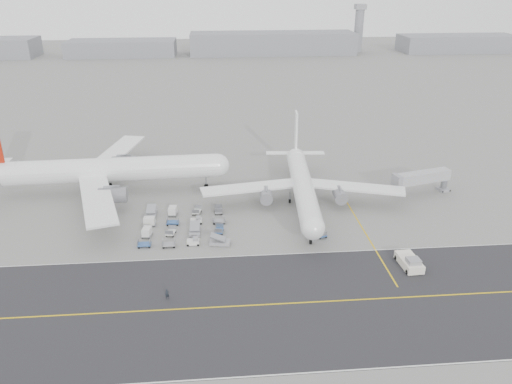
{
  "coord_description": "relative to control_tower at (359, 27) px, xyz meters",
  "views": [
    {
      "loc": [
        -0.95,
        -85.56,
        50.27
      ],
      "look_at": [
        7.44,
        12.0,
        7.2
      ],
      "focal_mm": 35.0,
      "sensor_mm": 36.0,
      "label": 1
    }
  ],
  "objects": [
    {
      "name": "horizon_buildings",
      "position": [
        -70.0,
        -5.0,
        -16.25
      ],
      "size": [
        520.0,
        28.0,
        28.0
      ],
      "primitive_type": null,
      "color": "gray",
      "rests_on": "ground"
    },
    {
      "name": "jet_bridge",
      "position": [
        -50.68,
        -241.55,
        -12.0
      ],
      "size": [
        16.32,
        7.04,
        6.11
      ],
      "rotation": [
        0.0,
        0.0,
        0.26
      ],
      "color": "gray",
      "rests_on": "ground"
    },
    {
      "name": "control_tower",
      "position": [
        0.0,
        0.0,
        0.0
      ],
      "size": [
        7.0,
        7.0,
        31.25
      ],
      "color": "gray",
      "rests_on": "ground"
    },
    {
      "name": "airliner_b",
      "position": [
        -80.88,
        -244.27,
        -11.41
      ],
      "size": [
        47.93,
        48.61,
        16.77
      ],
      "rotation": [
        0.0,
        0.0,
        -0.08
      ],
      "color": "white",
      "rests_on": "ground"
    },
    {
      "name": "stray_dolly",
      "position": [
        -79.76,
        -260.72,
        -16.25
      ],
      "size": [
        2.49,
        3.14,
        1.69
      ],
      "primitive_type": null,
      "rotation": [
        0.0,
        0.0,
        0.33
      ],
      "color": "silver",
      "rests_on": "ground"
    },
    {
      "name": "pushback_tug",
      "position": [
        -65.63,
        -273.72,
        -15.23
      ],
      "size": [
        3.59,
        8.79,
        2.49
      ],
      "rotation": [
        0.0,
        0.0,
        0.06
      ],
      "color": "white",
      "rests_on": "ground"
    },
    {
      "name": "ground",
      "position": [
        -100.0,
        -265.0,
        -16.25
      ],
      "size": [
        700.0,
        700.0,
        0.0
      ],
      "primitive_type": "plane",
      "color": "gray",
      "rests_on": "ground"
    },
    {
      "name": "taxiway",
      "position": [
        -94.98,
        -282.98,
        -16.24
      ],
      "size": [
        220.0,
        59.0,
        0.03
      ],
      "color": "#2B2B2E",
      "rests_on": "ground"
    },
    {
      "name": "ground_crew_a",
      "position": [
        -109.84,
        -279.98,
        -15.3
      ],
      "size": [
        0.81,
        0.66,
        1.91
      ],
      "primitive_type": "imported",
      "rotation": [
        0.0,
        0.0,
        0.33
      ],
      "color": "black",
      "rests_on": "ground"
    },
    {
      "name": "gse_cluster",
      "position": [
        -108.33,
        -254.98,
        -16.25
      ],
      "size": [
        24.55,
        23.8,
        2.06
      ],
      "primitive_type": null,
      "rotation": [
        0.0,
        0.0,
        -0.09
      ],
      "color": "gray",
      "rests_on": "ground"
    },
    {
      "name": "airliner_a",
      "position": [
        -127.69,
        -233.82,
        -10.23
      ],
      "size": [
        60.71,
        59.99,
        20.93
      ],
      "rotation": [
        0.0,
        0.0,
        1.6
      ],
      "color": "white",
      "rests_on": "ground"
    }
  ]
}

